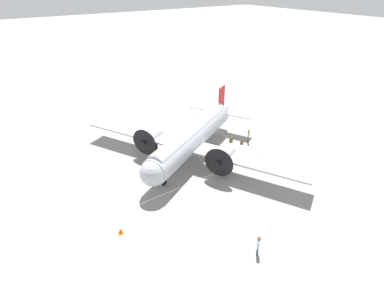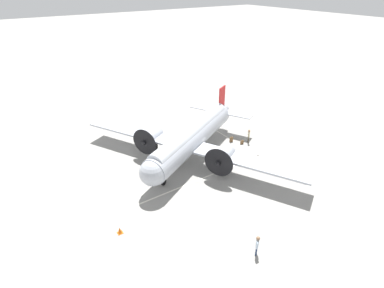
{
  "view_description": "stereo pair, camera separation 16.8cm",
  "coord_description": "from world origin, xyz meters",
  "px_view_note": "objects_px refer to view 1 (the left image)",
  "views": [
    {
      "loc": [
        15.77,
        22.98,
        17.2
      ],
      "look_at": [
        0.0,
        0.0,
        1.63
      ],
      "focal_mm": 28.0,
      "sensor_mm": 36.0,
      "label": 1
    },
    {
      "loc": [
        15.64,
        23.07,
        17.2
      ],
      "look_at": [
        0.0,
        0.0,
        1.63
      ],
      "focal_mm": 28.0,
      "sensor_mm": 36.0,
      "label": 2
    }
  ],
  "objects_px": {
    "crew_foreground": "(258,243)",
    "suitcase_near_door": "(231,139)",
    "traffic_cone": "(121,231)",
    "passenger_boarding": "(249,135)",
    "suitcase_upright_spare": "(242,142)",
    "airliner_main": "(190,139)"
  },
  "relations": [
    {
      "from": "crew_foreground",
      "to": "suitcase_near_door",
      "type": "height_order",
      "value": "crew_foreground"
    },
    {
      "from": "crew_foreground",
      "to": "traffic_cone",
      "type": "height_order",
      "value": "crew_foreground"
    },
    {
      "from": "passenger_boarding",
      "to": "suitcase_near_door",
      "type": "xyz_separation_m",
      "value": [
        1.51,
        -1.31,
        -0.75
      ]
    },
    {
      "from": "suitcase_upright_spare",
      "to": "suitcase_near_door",
      "type": "bearing_deg",
      "value": -59.66
    },
    {
      "from": "crew_foreground",
      "to": "suitcase_upright_spare",
      "type": "distance_m",
      "value": 16.15
    },
    {
      "from": "airliner_main",
      "to": "traffic_cone",
      "type": "height_order",
      "value": "airliner_main"
    },
    {
      "from": "crew_foreground",
      "to": "suitcase_upright_spare",
      "type": "bearing_deg",
      "value": 13.75
    },
    {
      "from": "crew_foreground",
      "to": "suitcase_upright_spare",
      "type": "relative_size",
      "value": 3.39
    },
    {
      "from": "suitcase_near_door",
      "to": "suitcase_upright_spare",
      "type": "height_order",
      "value": "suitcase_near_door"
    },
    {
      "from": "suitcase_near_door",
      "to": "passenger_boarding",
      "type": "bearing_deg",
      "value": 139.03
    },
    {
      "from": "airliner_main",
      "to": "suitcase_near_door",
      "type": "distance_m",
      "value": 6.61
    },
    {
      "from": "passenger_boarding",
      "to": "crew_foreground",
      "type": "bearing_deg",
      "value": -4.56
    },
    {
      "from": "suitcase_upright_spare",
      "to": "traffic_cone",
      "type": "relative_size",
      "value": 0.92
    },
    {
      "from": "crew_foreground",
      "to": "traffic_cone",
      "type": "xyz_separation_m",
      "value": [
        7.21,
        -7.32,
        -0.78
      ]
    },
    {
      "from": "suitcase_near_door",
      "to": "suitcase_upright_spare",
      "type": "bearing_deg",
      "value": 120.34
    },
    {
      "from": "airliner_main",
      "to": "crew_foreground",
      "type": "distance_m",
      "value": 13.7
    },
    {
      "from": "suitcase_upright_spare",
      "to": "traffic_cone",
      "type": "xyz_separation_m",
      "value": [
        17.34,
        5.23,
        0.02
      ]
    },
    {
      "from": "airliner_main",
      "to": "passenger_boarding",
      "type": "relative_size",
      "value": 13.49
    },
    {
      "from": "traffic_cone",
      "to": "passenger_boarding",
      "type": "bearing_deg",
      "value": -164.44
    },
    {
      "from": "airliner_main",
      "to": "traffic_cone",
      "type": "xyz_separation_m",
      "value": [
        10.45,
        5.91,
        -2.23
      ]
    },
    {
      "from": "airliner_main",
      "to": "suitcase_near_door",
      "type": "xyz_separation_m",
      "value": [
        -6.22,
        -0.46,
        -2.18
      ]
    },
    {
      "from": "passenger_boarding",
      "to": "suitcase_upright_spare",
      "type": "relative_size",
      "value": 3.43
    }
  ]
}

